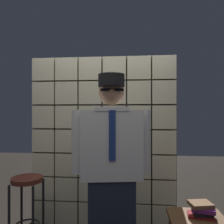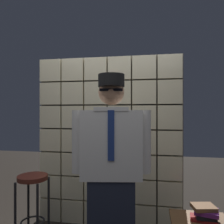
% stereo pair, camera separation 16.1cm
% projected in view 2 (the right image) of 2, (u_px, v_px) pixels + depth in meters
% --- Properties ---
extents(glass_block_wall, '(1.93, 0.10, 2.25)m').
position_uv_depth(glass_block_wall, '(108.00, 141.00, 2.92)').
color(glass_block_wall, beige).
rests_on(glass_block_wall, ground).
extents(standing_person, '(0.73, 0.35, 1.83)m').
position_uv_depth(standing_person, '(111.00, 170.00, 2.02)').
color(standing_person, '#1E2333').
rests_on(standing_person, ground).
extents(bar_stool, '(0.34, 0.34, 0.76)m').
position_uv_depth(bar_stool, '(33.00, 192.00, 2.54)').
color(bar_stool, '#592319').
rests_on(bar_stool, ground).
extents(book_stack, '(0.27, 0.22, 0.14)m').
position_uv_depth(book_stack, '(205.00, 213.00, 2.02)').
color(book_stack, maroon).
rests_on(book_stack, side_table).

